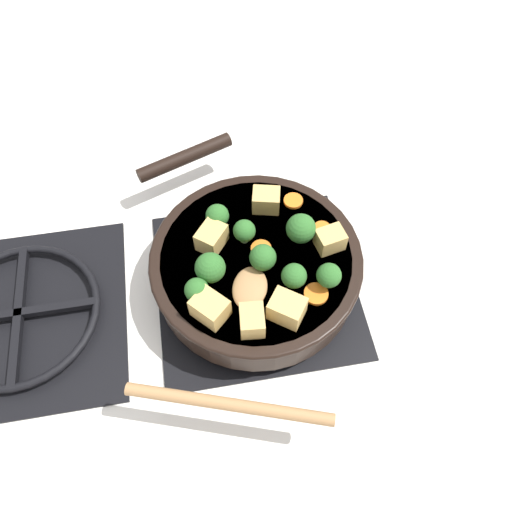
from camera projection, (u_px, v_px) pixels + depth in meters
The scene contains 23 objects.
ground_plane at pixel (256, 285), 0.79m from camera, with size 2.40×2.40×0.00m, color white.
front_burner_grate at pixel (256, 281), 0.78m from camera, with size 0.31×0.31×0.03m.
rear_burner_grate at pixel (21, 316), 0.75m from camera, with size 0.31×0.31×0.03m.
skillet_pan at pixel (255, 264), 0.74m from camera, with size 0.42×0.32×0.06m.
wooden_spoon at pixel (238, 353), 0.64m from camera, with size 0.24×0.25×0.02m.
tofu_cube_center_large at pixel (287, 309), 0.66m from camera, with size 0.04×0.04×0.04m, color tan.
tofu_cube_near_handle at pixel (210, 308), 0.66m from camera, with size 0.04×0.04×0.04m, color tan.
tofu_cube_east_chunk at pixel (212, 237), 0.72m from camera, with size 0.04×0.03×0.03m, color tan.
tofu_cube_west_chunk at pixel (266, 200), 0.76m from camera, with size 0.04×0.03×0.03m, color tan.
tofu_cube_back_piece at pixel (252, 320), 0.65m from camera, with size 0.04×0.03×0.03m, color tan.
tofu_cube_front_piece at pixel (331, 242), 0.72m from camera, with size 0.04×0.03×0.03m, color tan.
broccoli_floret_near_spoon at pixel (329, 276), 0.68m from camera, with size 0.03×0.03×0.04m.
broccoli_floret_center_top at pixel (210, 268), 0.68m from camera, with size 0.04×0.04×0.05m.
broccoli_floret_east_rim at pixel (197, 290), 0.66m from camera, with size 0.03×0.03×0.04m.
broccoli_floret_west_rim at pixel (217, 216), 0.73m from camera, with size 0.03×0.03×0.04m.
broccoli_floret_north_edge at pixel (263, 258), 0.69m from camera, with size 0.04×0.04×0.05m.
broccoli_floret_south_cluster at pixel (294, 276), 0.68m from camera, with size 0.04×0.04×0.04m.
broccoli_floret_mid_floret at pixel (301, 229), 0.71m from camera, with size 0.04×0.04×0.05m.
broccoli_floret_small_inner at pixel (244, 231), 0.72m from camera, with size 0.03×0.03×0.04m.
carrot_slice_orange_thin at pixel (261, 249), 0.72m from camera, with size 0.03×0.03×0.01m, color orange.
carrot_slice_near_center at pixel (293, 201), 0.77m from camera, with size 0.03×0.03×0.01m, color orange.
carrot_slice_edge_slice at pixel (316, 294), 0.69m from camera, with size 0.03×0.03×0.01m, color orange.
carrot_slice_under_broccoli at pixel (322, 228), 0.74m from camera, with size 0.03×0.03×0.01m, color orange.
Camera 1 is at (-0.38, 0.06, 0.70)m, focal length 35.00 mm.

